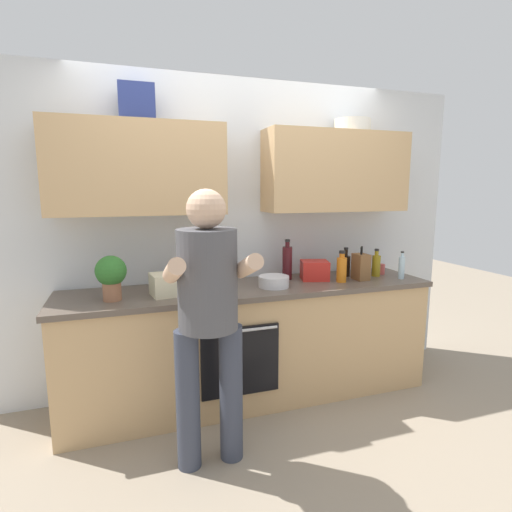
# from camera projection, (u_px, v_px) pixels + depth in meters

# --- Properties ---
(ground_plane) EXTENTS (12.00, 12.00, 0.00)m
(ground_plane) POSITION_uv_depth(u_px,v_px,m) (252.00, 396.00, 3.22)
(ground_plane) COLOR gray
(back_wall_unit) EXTENTS (4.00, 0.38, 2.50)m
(back_wall_unit) POSITION_uv_depth(u_px,v_px,m) (241.00, 205.00, 3.22)
(back_wall_unit) COLOR silver
(back_wall_unit) RESTS_ON ground
(counter) EXTENTS (2.84, 0.67, 0.90)m
(counter) POSITION_uv_depth(u_px,v_px,m) (252.00, 342.00, 3.14)
(counter) COLOR tan
(counter) RESTS_ON ground
(person_standing) EXTENTS (0.49, 0.45, 1.64)m
(person_standing) POSITION_uv_depth(u_px,v_px,m) (208.00, 308.00, 2.28)
(person_standing) COLOR #383D4C
(person_standing) RESTS_ON ground
(bottle_vinegar) EXTENTS (0.06, 0.06, 0.26)m
(bottle_vinegar) POSITION_uv_depth(u_px,v_px,m) (180.00, 273.00, 3.06)
(bottle_vinegar) COLOR brown
(bottle_vinegar) RESTS_ON counter
(bottle_wine) EXTENTS (0.08, 0.08, 0.33)m
(bottle_wine) POSITION_uv_depth(u_px,v_px,m) (287.00, 262.00, 3.29)
(bottle_wine) COLOR #471419
(bottle_wine) RESTS_ON counter
(bottle_juice) EXTENTS (0.08, 0.08, 0.25)m
(bottle_juice) POSITION_uv_depth(u_px,v_px,m) (342.00, 269.00, 3.20)
(bottle_juice) COLOR orange
(bottle_juice) RESTS_ON counter
(bottle_soy) EXTENTS (0.08, 0.08, 0.25)m
(bottle_soy) POSITION_uv_depth(u_px,v_px,m) (345.00, 265.00, 3.42)
(bottle_soy) COLOR black
(bottle_soy) RESTS_ON counter
(bottle_water) EXTENTS (0.05, 0.05, 0.23)m
(bottle_water) POSITION_uv_depth(u_px,v_px,m) (402.00, 267.00, 3.32)
(bottle_water) COLOR silver
(bottle_water) RESTS_ON counter
(bottle_oil) EXTENTS (0.07, 0.07, 0.23)m
(bottle_oil) POSITION_uv_depth(u_px,v_px,m) (376.00, 265.00, 3.42)
(bottle_oil) COLOR olive
(bottle_oil) RESTS_ON counter
(cup_ceramic) EXTENTS (0.08, 0.08, 0.09)m
(cup_ceramic) POSITION_uv_depth(u_px,v_px,m) (380.00, 269.00, 3.51)
(cup_ceramic) COLOR #BF4C47
(cup_ceramic) RESTS_ON counter
(mixing_bowl) EXTENTS (0.23, 0.23, 0.08)m
(mixing_bowl) POSITION_uv_depth(u_px,v_px,m) (274.00, 281.00, 3.04)
(mixing_bowl) COLOR silver
(mixing_bowl) RESTS_ON counter
(knife_block) EXTENTS (0.10, 0.14, 0.27)m
(knife_block) POSITION_uv_depth(u_px,v_px,m) (361.00, 267.00, 3.28)
(knife_block) COLOR brown
(knife_block) RESTS_ON counter
(potted_herb) EXTENTS (0.20, 0.20, 0.30)m
(potted_herb) POSITION_uv_depth(u_px,v_px,m) (111.00, 274.00, 2.65)
(potted_herb) COLOR #9E6647
(potted_herb) RESTS_ON counter
(grocery_bag_bread) EXTENTS (0.20, 0.20, 0.17)m
(grocery_bag_bread) POSITION_uv_depth(u_px,v_px,m) (214.00, 280.00, 2.89)
(grocery_bag_bread) COLOR tan
(grocery_bag_bread) RESTS_ON counter
(grocery_bag_rice) EXTENTS (0.23, 0.23, 0.15)m
(grocery_bag_rice) POSITION_uv_depth(u_px,v_px,m) (166.00, 284.00, 2.80)
(grocery_bag_rice) COLOR beige
(grocery_bag_rice) RESTS_ON counter
(grocery_bag_crisps) EXTENTS (0.26, 0.25, 0.15)m
(grocery_bag_crisps) POSITION_uv_depth(u_px,v_px,m) (315.00, 270.00, 3.29)
(grocery_bag_crisps) COLOR red
(grocery_bag_crisps) RESTS_ON counter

